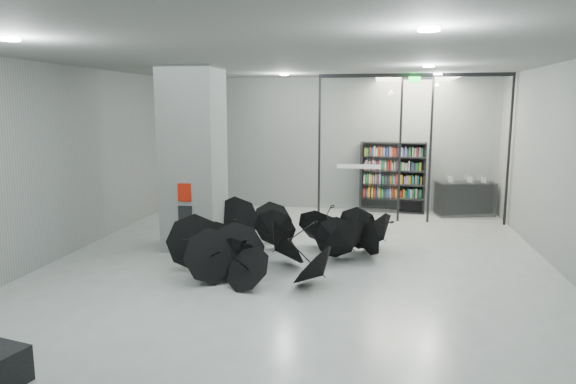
% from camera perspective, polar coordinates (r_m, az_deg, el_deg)
% --- Properties ---
extents(room, '(14.00, 14.02, 4.01)m').
position_cam_1_polar(room, '(9.10, 0.27, 7.40)').
color(room, gray).
rests_on(room, ground).
extents(column, '(1.20, 1.20, 4.00)m').
position_cam_1_polar(column, '(11.74, -10.25, 3.58)').
color(column, slate).
rests_on(column, ground).
extents(fire_cabinet, '(0.28, 0.04, 0.38)m').
position_cam_1_polar(fire_cabinet, '(11.25, -11.22, -0.04)').
color(fire_cabinet, '#A50A07').
rests_on(fire_cabinet, column).
extents(info_panel, '(0.30, 0.03, 0.42)m').
position_cam_1_polar(info_panel, '(11.34, -11.14, -2.53)').
color(info_panel, black).
rests_on(info_panel, column).
extents(exit_sign, '(0.30, 0.06, 0.15)m').
position_cam_1_polar(exit_sign, '(14.32, 13.63, 11.79)').
color(exit_sign, '#0CE533').
rests_on(exit_sign, room).
extents(glass_partition, '(5.06, 0.08, 4.00)m').
position_cam_1_polar(glass_partition, '(14.54, 13.29, 5.30)').
color(glass_partition, silver).
rests_on(glass_partition, ground).
extents(bookshelf, '(1.93, 0.59, 2.09)m').
position_cam_1_polar(bookshelf, '(15.87, 11.34, 1.58)').
color(bookshelf, black).
rests_on(bookshelf, ground).
extents(shop_counter, '(1.74, 1.03, 0.98)m').
position_cam_1_polar(shop_counter, '(15.99, 18.72, -0.71)').
color(shop_counter, black).
rests_on(shop_counter, ground).
extents(umbrella_cluster, '(4.88, 4.46, 1.32)m').
position_cam_1_polar(umbrella_cluster, '(10.68, -0.74, -6.03)').
color(umbrella_cluster, black).
rests_on(umbrella_cluster, ground).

